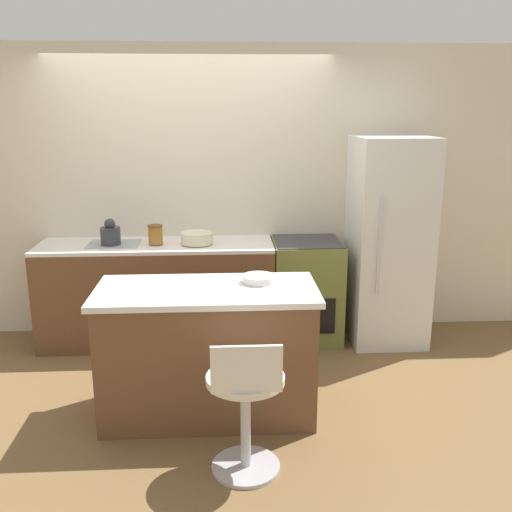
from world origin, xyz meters
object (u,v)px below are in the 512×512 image
refrigerator (388,241)px  mixing_bowl (197,238)px  stool_chair (246,405)px  oven_range (306,290)px  kettle (110,234)px

refrigerator → mixing_bowl: 1.68m
stool_chair → mixing_bowl: (-0.34, 1.93, 0.53)m
oven_range → kettle: (-1.71, -0.03, 0.55)m
mixing_bowl → refrigerator: bearing=-0.3°
stool_chair → mixing_bowl: mixing_bowl is taller
refrigerator → stool_chair: bearing=-124.9°
oven_range → kettle: size_ratio=4.04×
stool_chair → mixing_bowl: size_ratio=3.10×
refrigerator → oven_range: bearing=176.5°
oven_range → refrigerator: refrigerator is taller
kettle → mixing_bowl: kettle is taller
stool_chair → oven_range: bearing=72.3°
oven_range → kettle: kettle is taller
refrigerator → stool_chair: 2.39m
refrigerator → kettle: bearing=179.8°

